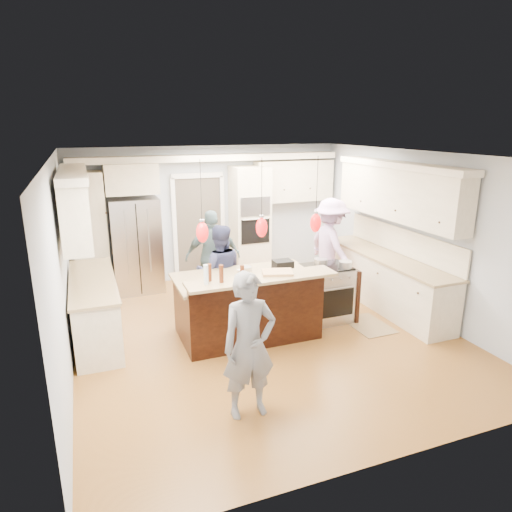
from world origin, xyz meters
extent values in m
plane|color=#A66B2D|center=(0.00, 0.00, 0.00)|extent=(6.00, 6.00, 0.00)
cube|color=#B2BCC6|center=(0.00, 3.00, 1.35)|extent=(5.50, 0.04, 2.70)
cube|color=#B2BCC6|center=(0.00, -3.00, 1.35)|extent=(5.50, 0.04, 2.70)
cube|color=#B2BCC6|center=(-2.75, 0.00, 1.35)|extent=(0.04, 6.00, 2.70)
cube|color=#B2BCC6|center=(2.75, 0.00, 1.35)|extent=(0.04, 6.00, 2.70)
cube|color=white|center=(0.00, 0.00, 2.70)|extent=(5.50, 6.00, 0.04)
cube|color=#B7B7BC|center=(-1.55, 2.64, 0.90)|extent=(0.90, 0.70, 1.80)
cube|color=beige|center=(0.75, 2.67, 1.15)|extent=(0.72, 0.64, 2.30)
cube|color=black|center=(0.75, 2.34, 1.55)|extent=(0.60, 0.02, 0.35)
cube|color=black|center=(0.75, 2.34, 1.05)|extent=(0.60, 0.02, 0.50)
cylinder|color=#B7B7BC|center=(0.75, 2.31, 1.30)|extent=(0.55, 0.02, 0.02)
cube|color=beige|center=(-2.35, 2.70, 1.15)|extent=(0.60, 0.58, 2.30)
cube|color=beige|center=(-1.55, 2.70, 2.15)|extent=(0.95, 0.58, 0.55)
cube|color=beige|center=(1.80, 2.82, 1.95)|extent=(1.70, 0.35, 0.85)
cube|color=beige|center=(0.00, 2.80, 2.48)|extent=(5.30, 0.38, 0.12)
cube|color=#4C443A|center=(-0.25, 2.99, 1.05)|extent=(0.90, 0.06, 2.10)
cube|color=white|center=(-0.25, 2.95, 2.13)|extent=(1.04, 0.06, 0.10)
cube|color=beige|center=(2.40, 0.30, 0.44)|extent=(0.60, 3.00, 0.88)
cube|color=tan|center=(2.40, 0.30, 0.90)|extent=(0.64, 3.05, 0.04)
cube|color=beige|center=(2.52, 0.30, 1.98)|extent=(0.35, 3.00, 0.85)
cube|color=beige|center=(2.51, 0.30, 2.46)|extent=(0.37, 3.10, 0.10)
cube|color=beige|center=(-2.40, 0.80, 0.44)|extent=(0.60, 2.20, 0.88)
cube|color=tan|center=(-2.40, 0.80, 0.90)|extent=(0.64, 2.25, 0.04)
cube|color=beige|center=(-2.52, 0.80, 1.98)|extent=(0.35, 2.20, 0.85)
cube|color=beige|center=(-2.51, 0.80, 2.46)|extent=(0.37, 2.30, 0.10)
cube|color=black|center=(-0.25, 0.15, 0.44)|extent=(2.00, 1.00, 0.88)
cube|color=tan|center=(-0.25, 0.15, 0.90)|extent=(2.10, 1.10, 0.04)
cube|color=black|center=(-0.25, -0.41, 0.54)|extent=(2.00, 0.12, 1.08)
cube|color=tan|center=(-0.25, -0.55, 1.10)|extent=(2.10, 0.42, 0.04)
cube|color=black|center=(0.39, 0.21, 1.00)|extent=(0.29, 0.24, 0.16)
cube|color=#B7B7BC|center=(1.13, 0.15, 0.45)|extent=(0.76, 0.66, 0.90)
cube|color=black|center=(1.13, -0.19, 0.40)|extent=(0.65, 0.01, 0.45)
cube|color=black|center=(1.13, 0.15, 0.91)|extent=(0.72, 0.59, 0.02)
cube|color=black|center=(1.54, 0.15, 0.44)|extent=(0.06, 0.71, 0.88)
cylinder|color=black|center=(-1.05, -0.51, 2.33)|extent=(0.01, 0.01, 0.75)
ellipsoid|color=red|center=(-1.05, -0.51, 1.80)|extent=(0.15, 0.15, 0.26)
cylinder|color=black|center=(-0.25, -0.51, 2.33)|extent=(0.01, 0.01, 0.75)
ellipsoid|color=red|center=(-0.25, -0.51, 1.80)|extent=(0.15, 0.15, 0.26)
cylinder|color=black|center=(0.55, -0.51, 2.33)|extent=(0.01, 0.01, 0.75)
ellipsoid|color=red|center=(0.55, -0.51, 1.80)|extent=(0.15, 0.15, 0.26)
imported|color=slate|center=(-0.90, -1.80, 0.82)|extent=(0.60, 0.39, 1.64)
imported|color=navy|center=(-0.44, 0.85, 0.79)|extent=(0.88, 0.75, 1.57)
imported|color=slate|center=(-0.34, 1.60, 0.83)|extent=(1.03, 0.57, 1.67)
imported|color=#B895C8|center=(1.87, 1.30, 0.90)|extent=(0.73, 1.20, 1.80)
cube|color=#92774F|center=(1.67, -0.33, 0.01)|extent=(0.58, 0.84, 0.01)
cylinder|color=silver|center=(-1.03, -0.55, 1.25)|extent=(0.08, 0.08, 0.27)
cylinder|color=#4F210E|center=(-0.96, -0.44, 1.24)|extent=(0.07, 0.07, 0.24)
cylinder|color=#4F210E|center=(-0.56, -0.61, 1.23)|extent=(0.07, 0.07, 0.22)
cylinder|color=#4F210E|center=(-0.83, -0.55, 1.24)|extent=(0.07, 0.07, 0.24)
cylinder|color=#B7B7BC|center=(-0.56, -0.50, 1.18)|extent=(0.08, 0.08, 0.13)
cube|color=tan|center=(0.01, -0.47, 1.14)|extent=(0.49, 0.41, 0.03)
cylinder|color=#B7B7BC|center=(1.04, 0.17, 0.98)|extent=(0.21, 0.21, 0.12)
cylinder|color=#B7B7BC|center=(1.37, -0.03, 0.97)|extent=(0.21, 0.21, 0.11)
camera|label=1|loc=(-2.41, -5.95, 3.11)|focal=32.00mm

